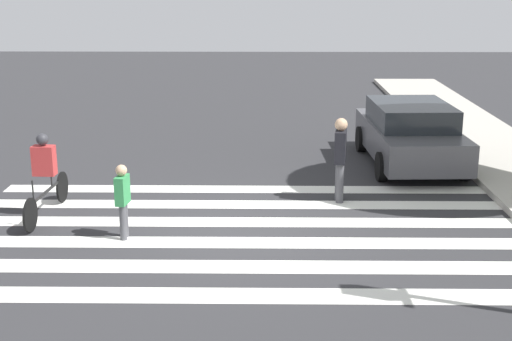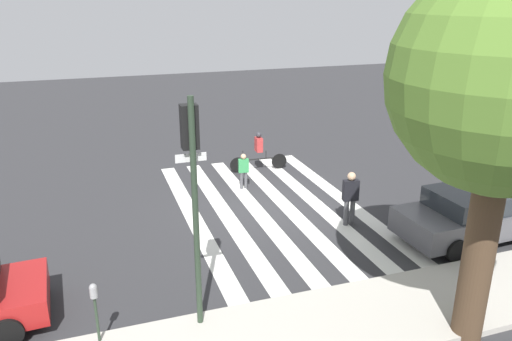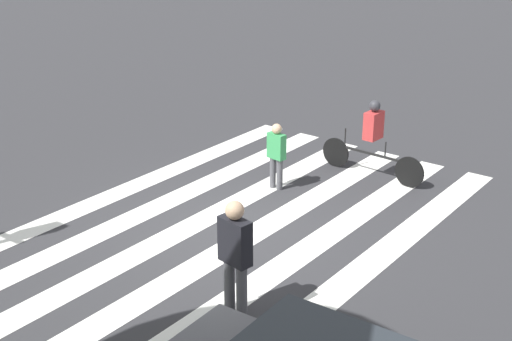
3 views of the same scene
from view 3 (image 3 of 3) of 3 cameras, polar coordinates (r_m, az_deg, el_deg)
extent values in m
plane|color=#2D2D30|center=(12.12, -2.58, -4.68)|extent=(60.00, 60.00, 0.00)
cube|color=silver|center=(10.84, 8.03, -8.26)|extent=(0.51, 10.00, 0.01)
cube|color=silver|center=(11.30, 3.48, -6.75)|extent=(0.51, 10.00, 0.01)
cube|color=silver|center=(11.83, -0.66, -5.33)|extent=(0.51, 10.00, 0.01)
cube|color=silver|center=(12.42, -4.41, -4.02)|extent=(0.51, 10.00, 0.01)
cube|color=silver|center=(13.07, -7.79, -2.81)|extent=(0.51, 10.00, 0.01)
cube|color=silver|center=(13.76, -10.84, -1.72)|extent=(0.51, 10.00, 0.01)
cylinder|color=#4C4C51|center=(9.58, -1.15, -9.65)|extent=(0.15, 0.15, 0.80)
cylinder|color=#4C4C51|center=(9.69, -2.13, -9.25)|extent=(0.15, 0.15, 0.80)
cube|color=black|center=(9.28, -1.69, -5.67)|extent=(0.49, 0.28, 0.63)
sphere|color=tan|center=(9.09, -1.72, -3.20)|extent=(0.25, 0.25, 0.25)
cylinder|color=#4C4C51|center=(13.55, 1.90, -0.31)|extent=(0.12, 0.12, 0.62)
cylinder|color=#4C4C51|center=(13.64, 1.35, -0.15)|extent=(0.12, 0.12, 0.62)
cube|color=#338C4C|center=(13.40, 1.65, 1.97)|extent=(0.38, 0.21, 0.49)
sphere|color=tan|center=(13.28, 1.67, 3.35)|extent=(0.19, 0.19, 0.19)
cylinder|color=black|center=(14.77, 6.39, 1.46)|extent=(0.61, 0.07, 0.61)
cylinder|color=black|center=(13.97, 12.17, -0.13)|extent=(0.61, 0.07, 0.61)
cube|color=black|center=(14.29, 9.24, 1.32)|extent=(1.45, 0.11, 0.04)
cylinder|color=black|center=(14.10, 10.31, 1.65)|extent=(0.03, 0.03, 0.32)
cylinder|color=black|center=(14.54, 7.15, 2.63)|extent=(0.03, 0.03, 0.40)
cube|color=#B73333|center=(14.10, 9.38, 3.59)|extent=(0.26, 0.41, 0.55)
sphere|color=#333338|center=(13.98, 9.48, 5.12)|extent=(0.22, 0.22, 0.22)
camera|label=1|loc=(20.35, -31.21, 15.86)|focal=50.00mm
camera|label=2|loc=(13.61, -80.31, 9.39)|focal=35.00mm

